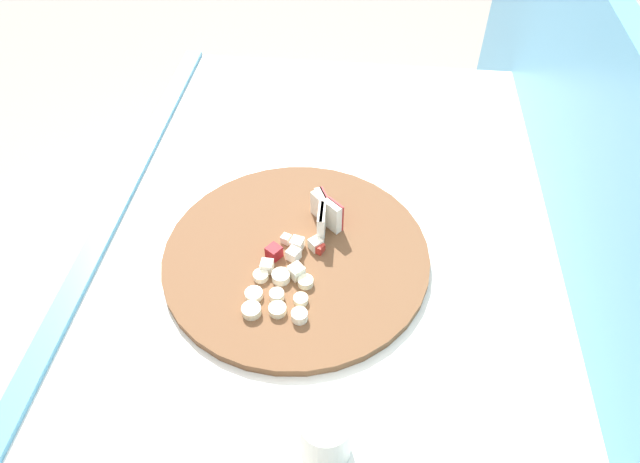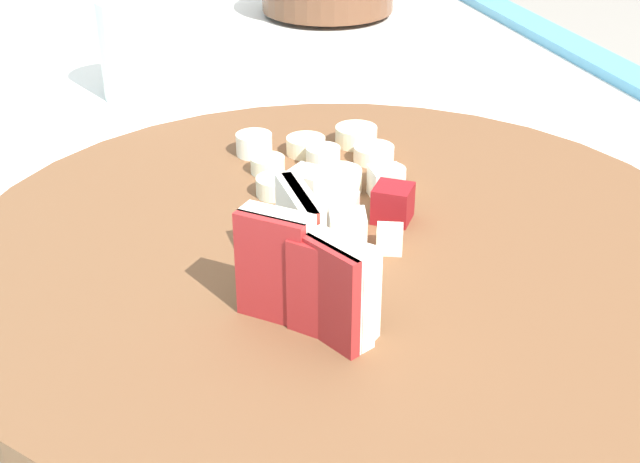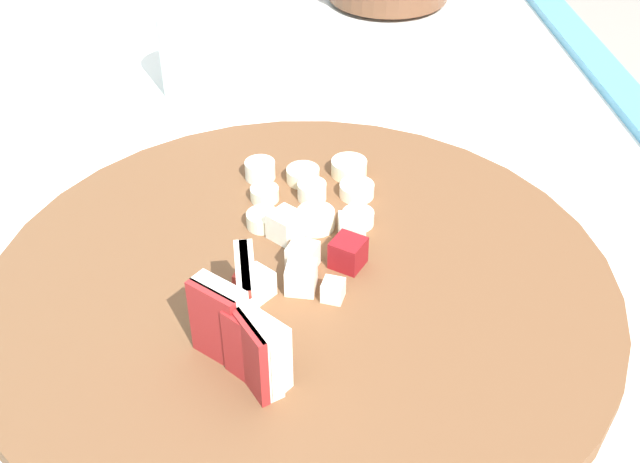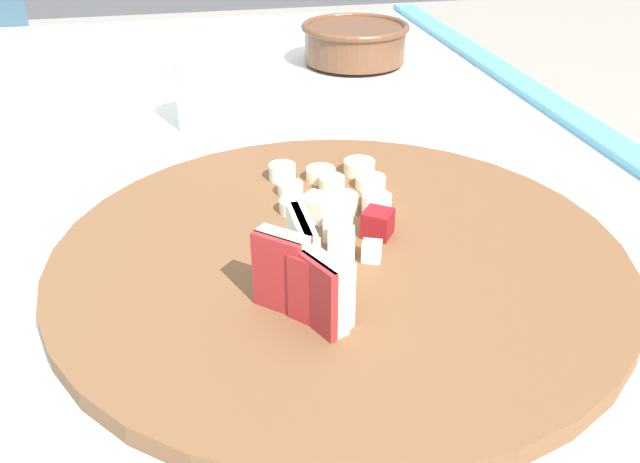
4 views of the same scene
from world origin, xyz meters
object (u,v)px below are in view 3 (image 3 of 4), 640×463
Objects in this scene: apple_wedge_fan at (246,327)px; small_jar at (193,53)px; banana_slice_rows at (311,192)px; cutting_board at (301,287)px; apple_dice_pile at (307,256)px.

small_jar is (0.39, 0.04, 0.00)m from apple_wedge_fan.
apple_wedge_fan is 0.18m from banana_slice_rows.
cutting_board is 4.83× the size of apple_wedge_fan.
apple_wedge_fan is 0.40m from small_jar.
small_jar is (0.32, 0.08, 0.03)m from cutting_board.
small_jar is (0.22, 0.10, 0.02)m from banana_slice_rows.
apple_dice_pile is 0.32m from small_jar.
apple_wedge_fan is at bearing -174.01° from small_jar.
small_jar is (0.31, 0.09, 0.02)m from apple_dice_pile.
small_jar is at bearing 14.12° from cutting_board.
apple_wedge_fan is 0.89× the size of banana_slice_rows.
small_jar reaches higher than banana_slice_rows.
cutting_board is at bearing 170.37° from banana_slice_rows.
small_jar reaches higher than apple_dice_pile.
apple_wedge_fan reaches higher than cutting_board.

